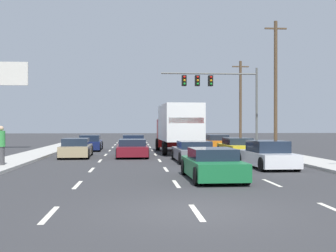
{
  "coord_description": "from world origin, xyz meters",
  "views": [
    {
      "loc": [
        -1.47,
        -10.4,
        2.07
      ],
      "look_at": [
        0.47,
        14.59,
        1.99
      ],
      "focal_mm": 47.0,
      "sensor_mm": 36.0,
      "label": 1
    }
  ],
  "objects_px": {
    "car_gray": "(193,152)",
    "car_green": "(212,165)",
    "car_navy": "(90,143)",
    "utility_pole_far": "(240,101)",
    "car_maroon": "(132,149)",
    "utility_pole_mid": "(276,84)",
    "car_tan": "(76,148)",
    "car_yellow": "(237,148)",
    "car_white": "(267,155)",
    "car_blue": "(133,143)",
    "box_truck": "(178,125)",
    "pedestrian_near_corner": "(1,145)",
    "traffic_signal_mast": "(214,86)",
    "car_orange": "(217,143)"
  },
  "relations": [
    {
      "from": "car_gray",
      "to": "car_green",
      "type": "height_order",
      "value": "car_green"
    },
    {
      "from": "car_navy",
      "to": "utility_pole_far",
      "type": "distance_m",
      "value": 18.77
    },
    {
      "from": "car_maroon",
      "to": "utility_pole_mid",
      "type": "xyz_separation_m",
      "value": [
        11.49,
        6.46,
        4.81
      ]
    },
    {
      "from": "car_tan",
      "to": "car_gray",
      "type": "relative_size",
      "value": 1.04
    },
    {
      "from": "car_gray",
      "to": "car_yellow",
      "type": "relative_size",
      "value": 0.99
    },
    {
      "from": "car_green",
      "to": "utility_pole_mid",
      "type": "bearing_deg",
      "value": 65.15
    },
    {
      "from": "car_white",
      "to": "car_blue",
      "type": "bearing_deg",
      "value": 113.22
    },
    {
      "from": "car_tan",
      "to": "box_truck",
      "type": "distance_m",
      "value": 7.85
    },
    {
      "from": "pedestrian_near_corner",
      "to": "car_gray",
      "type": "bearing_deg",
      "value": 15.57
    },
    {
      "from": "car_tan",
      "to": "car_green",
      "type": "bearing_deg",
      "value": -60.69
    },
    {
      "from": "car_blue",
      "to": "utility_pole_far",
      "type": "bearing_deg",
      "value": 42.4
    },
    {
      "from": "box_truck",
      "to": "utility_pole_mid",
      "type": "distance_m",
      "value": 9.29
    },
    {
      "from": "car_navy",
      "to": "car_white",
      "type": "relative_size",
      "value": 0.99
    },
    {
      "from": "car_yellow",
      "to": "car_white",
      "type": "distance_m",
      "value": 7.02
    },
    {
      "from": "traffic_signal_mast",
      "to": "car_navy",
      "type": "bearing_deg",
      "value": -160.85
    },
    {
      "from": "car_tan",
      "to": "utility_pole_far",
      "type": "bearing_deg",
      "value": 50.41
    },
    {
      "from": "car_white",
      "to": "utility_pole_far",
      "type": "height_order",
      "value": "utility_pole_far"
    },
    {
      "from": "box_truck",
      "to": "car_yellow",
      "type": "height_order",
      "value": "box_truck"
    },
    {
      "from": "car_blue",
      "to": "car_yellow",
      "type": "relative_size",
      "value": 1.01
    },
    {
      "from": "box_truck",
      "to": "traffic_signal_mast",
      "type": "height_order",
      "value": "traffic_signal_mast"
    },
    {
      "from": "car_tan",
      "to": "pedestrian_near_corner",
      "type": "xyz_separation_m",
      "value": [
        -2.69,
        -6.59,
        0.52
      ]
    },
    {
      "from": "car_orange",
      "to": "car_blue",
      "type": "bearing_deg",
      "value": 174.28
    },
    {
      "from": "utility_pole_mid",
      "to": "utility_pole_far",
      "type": "distance_m",
      "value": 11.7
    },
    {
      "from": "car_orange",
      "to": "pedestrian_near_corner",
      "type": "bearing_deg",
      "value": -133.78
    },
    {
      "from": "car_yellow",
      "to": "traffic_signal_mast",
      "type": "distance_m",
      "value": 12.52
    },
    {
      "from": "car_green",
      "to": "traffic_signal_mast",
      "type": "xyz_separation_m",
      "value": [
        4.25,
        22.83,
        4.97
      ]
    },
    {
      "from": "car_white",
      "to": "pedestrian_near_corner",
      "type": "relative_size",
      "value": 2.51
    },
    {
      "from": "car_tan",
      "to": "car_gray",
      "type": "height_order",
      "value": "car_tan"
    },
    {
      "from": "traffic_signal_mast",
      "to": "utility_pole_mid",
      "type": "height_order",
      "value": "utility_pole_mid"
    },
    {
      "from": "traffic_signal_mast",
      "to": "utility_pole_far",
      "type": "xyz_separation_m",
      "value": [
        4.17,
        7.05,
        -0.95
      ]
    },
    {
      "from": "box_truck",
      "to": "car_white",
      "type": "distance_m",
      "value": 11.56
    },
    {
      "from": "car_navy",
      "to": "car_maroon",
      "type": "distance_m",
      "value": 8.12
    },
    {
      "from": "car_white",
      "to": "car_gray",
      "type": "bearing_deg",
      "value": 131.65
    },
    {
      "from": "car_blue",
      "to": "car_orange",
      "type": "height_order",
      "value": "car_orange"
    },
    {
      "from": "car_gray",
      "to": "car_white",
      "type": "relative_size",
      "value": 0.96
    },
    {
      "from": "car_orange",
      "to": "box_truck",
      "type": "bearing_deg",
      "value": -136.04
    },
    {
      "from": "box_truck",
      "to": "car_white",
      "type": "xyz_separation_m",
      "value": [
        3.19,
        -11.02,
        -1.42
      ]
    },
    {
      "from": "car_navy",
      "to": "car_maroon",
      "type": "bearing_deg",
      "value": -65.53
    },
    {
      "from": "box_truck",
      "to": "car_green",
      "type": "xyz_separation_m",
      "value": [
        -0.24,
        -15.34,
        -1.46
      ]
    },
    {
      "from": "car_gray",
      "to": "pedestrian_near_corner",
      "type": "bearing_deg",
      "value": -164.43
    },
    {
      "from": "car_tan",
      "to": "pedestrian_near_corner",
      "type": "relative_size",
      "value": 2.49
    },
    {
      "from": "car_white",
      "to": "pedestrian_near_corner",
      "type": "height_order",
      "value": "pedestrian_near_corner"
    },
    {
      "from": "car_green",
      "to": "utility_pole_far",
      "type": "relative_size",
      "value": 0.49
    },
    {
      "from": "pedestrian_near_corner",
      "to": "utility_pole_far",
      "type": "bearing_deg",
      "value": 54.43
    },
    {
      "from": "car_navy",
      "to": "car_green",
      "type": "xyz_separation_m",
      "value": [
        6.43,
        -19.13,
        -0.03
      ]
    },
    {
      "from": "car_tan",
      "to": "utility_pole_far",
      "type": "height_order",
      "value": "utility_pole_far"
    },
    {
      "from": "car_maroon",
      "to": "car_white",
      "type": "xyz_separation_m",
      "value": [
        6.5,
        -7.42,
        0.06
      ]
    },
    {
      "from": "car_tan",
      "to": "car_orange",
      "type": "relative_size",
      "value": 1.06
    },
    {
      "from": "pedestrian_near_corner",
      "to": "car_yellow",
      "type": "bearing_deg",
      "value": 25.64
    },
    {
      "from": "car_yellow",
      "to": "car_white",
      "type": "height_order",
      "value": "car_white"
    }
  ]
}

